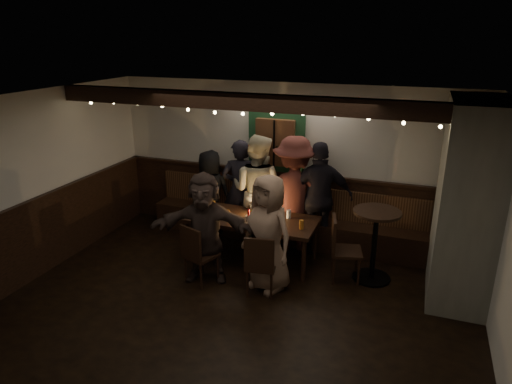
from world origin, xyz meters
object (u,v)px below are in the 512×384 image
at_px(person_d, 294,194).
at_px(person_e, 320,198).
at_px(dining_table, 251,222).
at_px(high_top, 375,237).
at_px(chair_near_right, 260,262).
at_px(chair_end, 340,245).
at_px(person_g, 268,233).
at_px(person_c, 257,191).
at_px(chair_near_left, 196,251).
at_px(person_b, 240,189).
at_px(person_a, 210,193).
at_px(person_f, 205,228).

height_order(person_d, person_e, person_d).
xyz_separation_m(dining_table, high_top, (1.81, 0.06, 0.02)).
distance_m(dining_table, chair_near_right, 1.02).
xyz_separation_m(dining_table, chair_near_right, (0.47, -0.89, -0.15)).
distance_m(chair_end, person_g, 1.08).
bearing_deg(person_g, chair_near_right, -72.82).
bearing_deg(person_c, high_top, 170.61).
bearing_deg(chair_near_left, person_g, 14.64).
relative_size(chair_near_left, person_c, 0.48).
relative_size(chair_near_left, high_top, 0.84).
xyz_separation_m(high_top, person_b, (-2.30, 0.70, 0.19)).
height_order(person_a, person_c, person_c).
bearing_deg(person_f, person_e, 34.58).
bearing_deg(person_b, person_c, 141.15).
relative_size(person_f, person_g, 0.97).
relative_size(high_top, person_c, 0.57).
bearing_deg(chair_end, chair_near_left, -156.00).
relative_size(chair_end, person_f, 0.59).
height_order(person_d, person_g, person_d).
bearing_deg(person_d, dining_table, 37.00).
height_order(chair_near_right, person_a, person_a).
relative_size(person_d, person_g, 1.14).
xyz_separation_m(chair_near_left, person_c, (0.33, 1.54, 0.43)).
relative_size(chair_near_left, person_g, 0.54).
xyz_separation_m(chair_near_left, person_g, (0.95, 0.25, 0.32)).
xyz_separation_m(dining_table, person_c, (-0.13, 0.63, 0.28)).
xyz_separation_m(person_a, person_c, (0.88, -0.07, 0.18)).
distance_m(person_a, person_b, 0.54).
relative_size(chair_near_left, chair_end, 0.94).
bearing_deg(chair_near_left, high_top, 23.13).
bearing_deg(chair_near_left, person_d, 58.77).
bearing_deg(person_g, person_a, 161.26).
xyz_separation_m(person_a, person_e, (1.89, -0.01, 0.15)).
bearing_deg(high_top, chair_near_left, -156.87).
height_order(dining_table, person_g, person_g).
xyz_separation_m(chair_near_left, person_a, (-0.55, 1.61, 0.25)).
distance_m(dining_table, chair_end, 1.38).
bearing_deg(person_c, person_b, -13.81).
xyz_separation_m(chair_end, person_a, (-2.38, 0.79, 0.22)).
xyz_separation_m(chair_end, person_d, (-0.89, 0.74, 0.40)).
bearing_deg(chair_near_left, chair_end, 24.00).
distance_m(person_c, person_f, 1.41).
height_order(chair_near_left, person_g, person_g).
relative_size(person_c, person_f, 1.16).
bearing_deg(chair_end, person_c, 154.32).
xyz_separation_m(chair_near_right, person_f, (-0.87, 0.15, 0.30)).
distance_m(person_b, person_f, 1.51).
relative_size(person_b, person_f, 1.08).
xyz_separation_m(chair_end, person_b, (-1.85, 0.85, 0.33)).
bearing_deg(dining_table, chair_end, -3.87).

